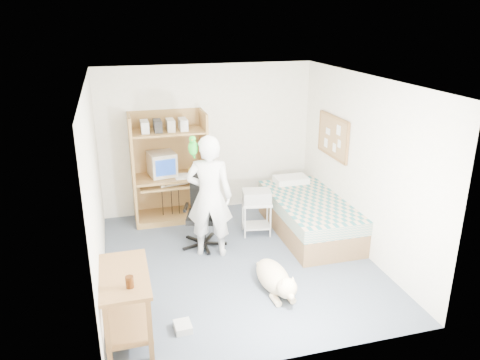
{
  "coord_description": "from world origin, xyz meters",
  "views": [
    {
      "loc": [
        -1.51,
        -5.54,
        3.27
      ],
      "look_at": [
        0.14,
        0.43,
        1.05
      ],
      "focal_mm": 35.0,
      "sensor_mm": 36.0,
      "label": 1
    }
  ],
  "objects_px": {
    "side_desk": "(126,296)",
    "printer_cart": "(256,212)",
    "office_chair": "(204,221)",
    "bed": "(309,215)",
    "person": "(209,197)",
    "dog": "(275,278)",
    "computer_hutch": "(169,172)"
  },
  "relations": [
    {
      "from": "side_desk",
      "to": "printer_cart",
      "type": "distance_m",
      "value": 2.86
    },
    {
      "from": "side_desk",
      "to": "office_chair",
      "type": "distance_m",
      "value": 2.21
    },
    {
      "from": "bed",
      "to": "printer_cart",
      "type": "relative_size",
      "value": 3.77
    },
    {
      "from": "person",
      "to": "bed",
      "type": "bearing_deg",
      "value": -153.62
    },
    {
      "from": "office_chair",
      "to": "dog",
      "type": "relative_size",
      "value": 0.97
    },
    {
      "from": "dog",
      "to": "printer_cart",
      "type": "xyz_separation_m",
      "value": [
        0.26,
        1.6,
        0.18
      ]
    },
    {
      "from": "computer_hutch",
      "to": "printer_cart",
      "type": "xyz_separation_m",
      "value": [
        1.2,
        -0.95,
        -0.47
      ]
    },
    {
      "from": "printer_cart",
      "to": "bed",
      "type": "bearing_deg",
      "value": -2.91
    },
    {
      "from": "dog",
      "to": "printer_cart",
      "type": "height_order",
      "value": "printer_cart"
    },
    {
      "from": "office_chair",
      "to": "person",
      "type": "relative_size",
      "value": 0.6
    },
    {
      "from": "bed",
      "to": "side_desk",
      "type": "relative_size",
      "value": 2.02
    },
    {
      "from": "bed",
      "to": "printer_cart",
      "type": "xyz_separation_m",
      "value": [
        -0.8,
        0.18,
        0.07
      ]
    },
    {
      "from": "dog",
      "to": "bed",
      "type": "bearing_deg",
      "value": 49.67
    },
    {
      "from": "side_desk",
      "to": "bed",
      "type": "bearing_deg",
      "value": 32.5
    },
    {
      "from": "bed",
      "to": "dog",
      "type": "height_order",
      "value": "bed"
    },
    {
      "from": "side_desk",
      "to": "person",
      "type": "xyz_separation_m",
      "value": [
        1.23,
        1.55,
        0.38
      ]
    },
    {
      "from": "office_chair",
      "to": "bed",
      "type": "bearing_deg",
      "value": 15.73
    },
    {
      "from": "dog",
      "to": "printer_cart",
      "type": "bearing_deg",
      "value": 77.03
    },
    {
      "from": "side_desk",
      "to": "dog",
      "type": "distance_m",
      "value": 1.86
    },
    {
      "from": "computer_hutch",
      "to": "person",
      "type": "bearing_deg",
      "value": -74.81
    },
    {
      "from": "computer_hutch",
      "to": "bed",
      "type": "bearing_deg",
      "value": -29.29
    },
    {
      "from": "side_desk",
      "to": "dog",
      "type": "bearing_deg",
      "value": 12.24
    },
    {
      "from": "side_desk",
      "to": "office_chair",
      "type": "relative_size",
      "value": 0.95
    },
    {
      "from": "bed",
      "to": "printer_cart",
      "type": "distance_m",
      "value": 0.82
    },
    {
      "from": "office_chair",
      "to": "person",
      "type": "distance_m",
      "value": 0.59
    },
    {
      "from": "computer_hutch",
      "to": "person",
      "type": "height_order",
      "value": "computer_hutch"
    },
    {
      "from": "printer_cart",
      "to": "dog",
      "type": "bearing_deg",
      "value": -89.65
    },
    {
      "from": "dog",
      "to": "side_desk",
      "type": "bearing_deg",
      "value": -171.55
    },
    {
      "from": "side_desk",
      "to": "printer_cart",
      "type": "relative_size",
      "value": 1.87
    },
    {
      "from": "side_desk",
      "to": "person",
      "type": "distance_m",
      "value": 2.02
    },
    {
      "from": "bed",
      "to": "dog",
      "type": "xyz_separation_m",
      "value": [
        -1.06,
        -1.43,
        -0.11
      ]
    },
    {
      "from": "side_desk",
      "to": "dog",
      "type": "height_order",
      "value": "side_desk"
    }
  ]
}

